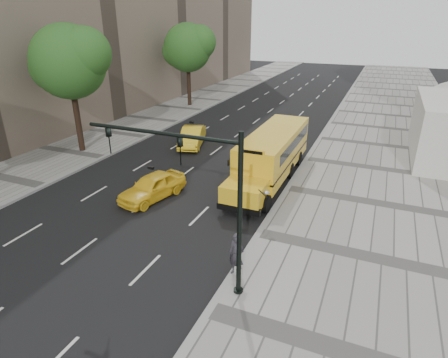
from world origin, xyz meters
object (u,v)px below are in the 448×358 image
at_px(school_bus, 273,151).
at_px(taxi_near, 152,187).
at_px(taxi_far, 192,137).
at_px(tree_b, 70,61).
at_px(pedestrian, 236,255).
at_px(tree_c, 188,47).
at_px(traffic_signal, 202,191).

height_order(school_bus, taxi_near, school_bus).
bearing_deg(taxi_near, taxi_far, 117.77).
relative_size(tree_b, pedestrian, 5.06).
relative_size(tree_b, school_bus, 0.81).
bearing_deg(school_bus, tree_b, -176.18).
bearing_deg(taxi_near, tree_c, 126.38).
distance_m(taxi_far, traffic_signal, 17.79).
xyz_separation_m(school_bus, pedestrian, (1.65, -10.62, -0.69)).
relative_size(tree_c, taxi_near, 2.14).
height_order(taxi_far, traffic_signal, traffic_signal).
height_order(school_bus, pedestrian, school_bus).
xyz_separation_m(taxi_near, traffic_signal, (6.10, -5.76, 3.36)).
height_order(tree_b, school_bus, tree_b).
distance_m(tree_b, traffic_signal, 19.02).
distance_m(tree_b, pedestrian, 19.98).
distance_m(pedestrian, traffic_signal, 3.30).
bearing_deg(tree_c, pedestrian, -58.94).
bearing_deg(traffic_signal, tree_c, 118.75).
distance_m(taxi_far, pedestrian, 17.18).
relative_size(tree_c, traffic_signal, 1.44).
height_order(tree_c, school_bus, tree_c).
bearing_deg(taxi_far, tree_c, 100.83).
bearing_deg(pedestrian, tree_c, 132.54).
height_order(tree_c, traffic_signal, tree_c).
bearing_deg(taxi_near, traffic_signal, -29.73).
xyz_separation_m(school_bus, taxi_near, (-5.41, -5.79, -1.03)).
bearing_deg(tree_b, traffic_signal, -34.10).
relative_size(school_bus, taxi_near, 2.68).
xyz_separation_m(tree_c, traffic_signal, (15.59, -28.42, -2.51)).
bearing_deg(taxi_far, pedestrian, -74.15).
relative_size(tree_b, traffic_signal, 1.47).
relative_size(tree_c, taxi_far, 2.00).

